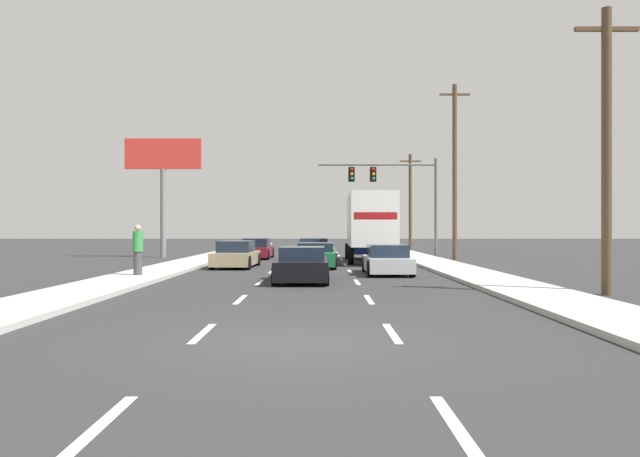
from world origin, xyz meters
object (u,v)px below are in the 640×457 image
at_px(utility_pole_far, 410,201).
at_px(pedestrian_near_corner, 137,250).
at_px(car_tan, 235,255).
at_px(car_black, 302,265).
at_px(car_green, 315,256).
at_px(car_maroon, 256,249).
at_px(utility_pole_near, 606,147).
at_px(utility_pole_mid, 454,170).
at_px(traffic_signal_mast, 386,182).
at_px(car_silver, 386,260).
at_px(roadside_billboard, 162,170).
at_px(car_white, 313,249).
at_px(box_truck, 369,224).

height_order(utility_pole_far, pedestrian_near_corner, utility_pole_far).
bearing_deg(car_tan, pedestrian_near_corner, -114.17).
height_order(car_tan, utility_pole_far, utility_pole_far).
bearing_deg(car_black, car_tan, 115.02).
height_order(car_green, pedestrian_near_corner, pedestrian_near_corner).
bearing_deg(car_maroon, car_tan, -90.82).
bearing_deg(utility_pole_near, utility_pole_mid, 90.03).
bearing_deg(pedestrian_near_corner, traffic_signal_mast, 56.87).
distance_m(car_silver, traffic_signal_mast, 15.83).
xyz_separation_m(car_green, roadside_billboard, (-9.89, 9.40, 5.04)).
bearing_deg(utility_pole_near, roadside_billboard, 130.47).
distance_m(car_tan, car_silver, 7.93).
xyz_separation_m(car_white, utility_pole_far, (8.05, 14.48, 3.63)).
height_order(car_maroon, utility_pole_near, utility_pole_near).
xyz_separation_m(car_green, utility_pole_far, (7.88, 21.74, 3.67)).
bearing_deg(car_green, utility_pole_near, -55.18).
bearing_deg(box_truck, utility_pole_far, 74.31).
xyz_separation_m(car_tan, roadside_billboard, (-6.05, 9.58, 5.02)).
height_order(car_white, utility_pole_mid, utility_pole_mid).
xyz_separation_m(car_green, car_black, (-0.44, -7.46, 0.01)).
bearing_deg(pedestrian_near_corner, car_green, 43.98).
xyz_separation_m(car_black, pedestrian_near_corner, (-6.19, 1.06, 0.52)).
xyz_separation_m(car_silver, utility_pole_mid, (5.30, 11.07, 4.82)).
height_order(car_white, traffic_signal_mast, traffic_signal_mast).
height_order(car_silver, utility_pole_near, utility_pole_near).
bearing_deg(utility_pole_near, car_white, 113.78).
xyz_separation_m(box_truck, utility_pole_far, (4.93, 17.57, 2.09)).
bearing_deg(utility_pole_near, car_tan, 135.96).
bearing_deg(car_green, utility_pole_mid, 39.47).
distance_m(car_green, roadside_billboard, 14.55).
xyz_separation_m(utility_pole_far, pedestrian_near_corner, (-14.51, -28.14, -3.15)).
distance_m(car_white, utility_pole_mid, 9.69).
height_order(car_white, car_silver, car_white).
xyz_separation_m(car_silver, pedestrian_near_corner, (-9.57, -2.12, 0.52)).
bearing_deg(car_black, box_truck, 73.77).
distance_m(car_white, car_green, 7.26).
relative_size(car_maroon, car_black, 0.92).
relative_size(car_green, utility_pole_far, 0.55).
height_order(car_maroon, utility_pole_far, utility_pole_far).
distance_m(box_truck, utility_pole_mid, 6.74).
bearing_deg(car_black, utility_pole_near, -26.91).
bearing_deg(car_silver, traffic_signal_mast, 83.65).
xyz_separation_m(roadside_billboard, pedestrian_near_corner, (3.26, -15.80, -4.52)).
xyz_separation_m(utility_pole_near, utility_pole_mid, (-0.01, 18.67, 1.20)).
relative_size(car_white, pedestrian_near_corner, 2.38).
bearing_deg(car_maroon, car_white, -12.78).
xyz_separation_m(car_white, traffic_signal_mast, (4.80, 3.59, 4.34)).
bearing_deg(utility_pole_mid, pedestrian_near_corner, -138.44).
bearing_deg(car_green, pedestrian_near_corner, -136.02).
xyz_separation_m(car_black, utility_pole_near, (8.70, -4.41, 3.62)).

